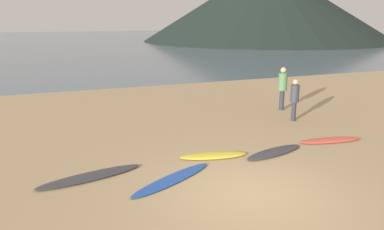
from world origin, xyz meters
The scene contains 10 objects.
ground_plane centered at (0.00, 10.00, -0.10)m, with size 120.00×120.00×0.20m, color tan.
ocean_water centered at (0.00, 64.29, 0.00)m, with size 140.00×100.00×0.01m, color slate.
headland_hill centered at (32.97, 51.81, 6.38)m, with size 42.15×42.15×12.77m, color black.
surfboard_0 centered at (-3.17, 2.20, 0.04)m, with size 2.62×0.55×0.08m, color #333338.
surfboard_1 centered at (-1.35, 1.33, 0.03)m, with size 2.64×0.47×0.06m, color #1E479E.
surfboard_2 centered at (0.23, 2.41, 0.05)m, with size 1.92×0.57×0.10m, color yellow.
surfboard_3 centered at (1.99, 2.02, 0.04)m, with size 2.13×0.54×0.09m, color #333338.
surfboard_4 centered at (4.27, 2.30, 0.05)m, with size 2.10×0.50×0.10m, color #D84C38.
person_0 centered at (5.33, 6.52, 1.07)m, with size 0.37×0.37×1.82m.
person_1 centered at (4.71, 4.85, 0.94)m, with size 0.32×0.32×1.59m.
Camera 1 is at (-4.07, -6.74, 3.78)m, focal length 35.65 mm.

